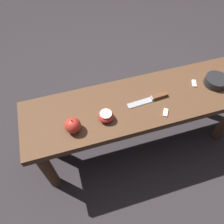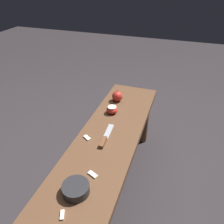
{
  "view_description": "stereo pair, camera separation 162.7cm",
  "coord_description": "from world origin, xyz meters",
  "px_view_note": "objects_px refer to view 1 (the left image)",
  "views": [
    {
      "loc": [
        -0.36,
        -0.64,
        1.39
      ],
      "look_at": [
        -0.18,
        -0.05,
        0.52
      ],
      "focal_mm": 35.0,
      "sensor_mm": 36.0,
      "label": 1
    },
    {
      "loc": [
        0.94,
        0.34,
        1.31
      ],
      "look_at": [
        -0.18,
        -0.05,
        0.52
      ],
      "focal_mm": 35.0,
      "sensor_mm": 36.0,
      "label": 2
    }
  ],
  "objects_px": {
    "bowl": "(216,81)",
    "apple_whole": "(73,126)",
    "wooden_bench": "(141,110)",
    "knife": "(154,98)",
    "apple_cut": "(106,116)"
  },
  "relations": [
    {
      "from": "bowl",
      "to": "apple_cut",
      "type": "bearing_deg",
      "value": -175.28
    },
    {
      "from": "apple_whole",
      "to": "bowl",
      "type": "distance_m",
      "value": 0.81
    },
    {
      "from": "apple_cut",
      "to": "apple_whole",
      "type": "bearing_deg",
      "value": -174.67
    },
    {
      "from": "knife",
      "to": "bowl",
      "type": "distance_m",
      "value": 0.37
    },
    {
      "from": "wooden_bench",
      "to": "apple_cut",
      "type": "relative_size",
      "value": 17.04
    },
    {
      "from": "wooden_bench",
      "to": "apple_cut",
      "type": "bearing_deg",
      "value": -164.93
    },
    {
      "from": "wooden_bench",
      "to": "knife",
      "type": "relative_size",
      "value": 5.65
    },
    {
      "from": "knife",
      "to": "apple_whole",
      "type": "height_order",
      "value": "apple_whole"
    },
    {
      "from": "apple_cut",
      "to": "bowl",
      "type": "bearing_deg",
      "value": 4.72
    },
    {
      "from": "apple_cut",
      "to": "bowl",
      "type": "relative_size",
      "value": 0.62
    },
    {
      "from": "knife",
      "to": "wooden_bench",
      "type": "bearing_deg",
      "value": -12.36
    },
    {
      "from": "apple_whole",
      "to": "apple_cut",
      "type": "height_order",
      "value": "apple_whole"
    },
    {
      "from": "knife",
      "to": "apple_whole",
      "type": "bearing_deg",
      "value": 4.7
    },
    {
      "from": "bowl",
      "to": "apple_whole",
      "type": "bearing_deg",
      "value": -175.15
    },
    {
      "from": "apple_cut",
      "to": "bowl",
      "type": "distance_m",
      "value": 0.64
    }
  ]
}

